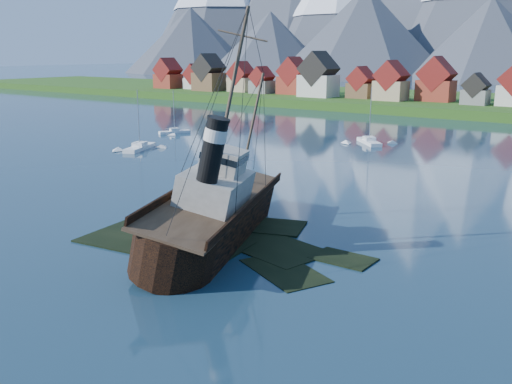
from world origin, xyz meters
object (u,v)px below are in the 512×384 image
Objects in this scene: tugboat_wreck at (219,208)px; sailboat_a at (140,148)px; sailboat_c at (369,142)px; sailboat_b at (175,132)px.

tugboat_wreck reaches higher than sailboat_a.
sailboat_c is (35.34, 35.59, 0.01)m from sailboat_a.
tugboat_wreck is at bearing -121.91° from sailboat_c.
sailboat_b is (-10.92, 21.52, -0.02)m from sailboat_a.
sailboat_a reaches higher than sailboat_b.
tugboat_wreck is 83.19m from sailboat_b.
tugboat_wreck is at bearing -56.34° from sailboat_a.
sailboat_a is at bearing -178.89° from sailboat_c.
sailboat_a is 1.15× the size of sailboat_b.
sailboat_b is at bearing 116.00° from tugboat_wreck.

